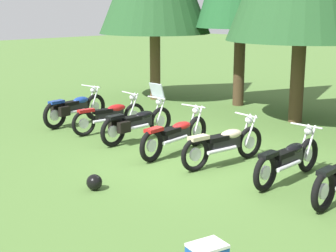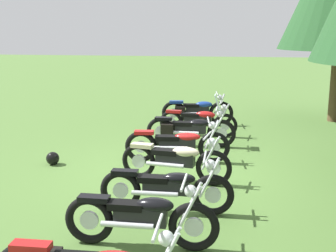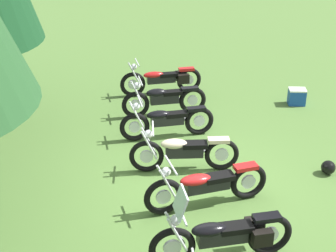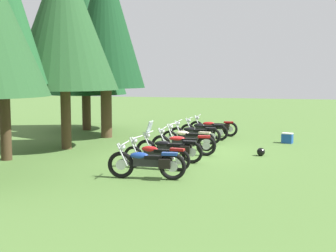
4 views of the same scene
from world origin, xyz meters
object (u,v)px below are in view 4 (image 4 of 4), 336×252
at_px(motorcycle_5, 194,134).
at_px(pine_tree_4, 85,31).
at_px(picnic_cooler, 287,138).
at_px(motorcycle_6, 203,130).
at_px(pine_tree_2, 63,19).
at_px(motorcycle_0, 148,163).
at_px(motorcycle_1, 155,155).
at_px(motorcycle_3, 183,143).
at_px(pine_tree_1, 1,8).
at_px(motorcycle_7, 214,127).
at_px(pine_tree_3, 105,19).
at_px(motorcycle_4, 187,138).
at_px(motorcycle_2, 170,148).
at_px(dropped_helmet, 261,152).

xyz_separation_m(motorcycle_5, pine_tree_4, (3.30, 6.55, 4.72)).
relative_size(motorcycle_5, picnic_cooler, 4.33).
height_order(motorcycle_6, pine_tree_2, pine_tree_2).
height_order(pine_tree_4, picnic_cooler, pine_tree_4).
relative_size(motorcycle_0, motorcycle_1, 1.00).
xyz_separation_m(motorcycle_0, motorcycle_3, (4.05, -0.05, -0.02)).
bearing_deg(motorcycle_6, pine_tree_1, 49.31).
xyz_separation_m(motorcycle_0, motorcycle_5, (6.88, 0.15, -0.03)).
bearing_deg(motorcycle_7, pine_tree_3, 18.89).
xyz_separation_m(motorcycle_4, pine_tree_3, (2.40, 4.44, 4.96)).
relative_size(motorcycle_1, motorcycle_4, 1.00).
relative_size(motorcycle_7, pine_tree_1, 0.30).
height_order(motorcycle_2, motorcycle_7, motorcycle_2).
xyz_separation_m(motorcycle_3, pine_tree_2, (0.18, 4.80, 4.62)).
distance_m(motorcycle_2, dropped_helmet, 3.56).
height_order(motorcycle_0, pine_tree_3, pine_tree_3).
distance_m(motorcycle_0, pine_tree_2, 7.86).
bearing_deg(motorcycle_6, motorcycle_5, 82.24).
bearing_deg(motorcycle_5, motorcycle_3, 92.86).
height_order(motorcycle_0, dropped_helmet, motorcycle_0).
relative_size(motorcycle_1, picnic_cooler, 4.36).
bearing_deg(pine_tree_4, picnic_cooler, -101.22).
relative_size(motorcycle_1, pine_tree_2, 0.29).
distance_m(motorcycle_7, pine_tree_4, 8.42).
bearing_deg(motorcycle_0, picnic_cooler, -120.40).
bearing_deg(motorcycle_5, motorcycle_7, -99.61).
xyz_separation_m(motorcycle_5, motorcycle_7, (2.66, -0.40, -0.00)).
height_order(motorcycle_5, pine_tree_2, pine_tree_2).
bearing_deg(picnic_cooler, pine_tree_3, 92.62).
distance_m(motorcycle_2, motorcycle_4, 2.77).
xyz_separation_m(motorcycle_3, motorcycle_7, (5.49, -0.20, -0.01)).
bearing_deg(motorcycle_0, pine_tree_1, -21.04).
relative_size(motorcycle_5, motorcycle_6, 1.02).
xyz_separation_m(motorcycle_1, dropped_helmet, (3.28, -3.00, -0.30)).
bearing_deg(pine_tree_4, motorcycle_0, -146.65).
height_order(motorcycle_1, motorcycle_7, motorcycle_7).
bearing_deg(motorcycle_4, motorcycle_7, -86.39).
distance_m(motorcycle_7, pine_tree_3, 7.13).
bearing_deg(motorcycle_4, pine_tree_4, -27.97).
bearing_deg(motorcycle_3, motorcycle_4, -90.41).
bearing_deg(motorcycle_1, motorcycle_2, -89.11).
xyz_separation_m(motorcycle_1, motorcycle_6, (6.74, -0.20, 0.01)).
xyz_separation_m(pine_tree_3, dropped_helmet, (-3.09, -7.34, -5.28)).
height_order(motorcycle_2, motorcycle_5, motorcycle_2).
bearing_deg(motorcycle_2, motorcycle_4, -89.90).
bearing_deg(motorcycle_5, motorcycle_1, 88.45).
distance_m(motorcycle_1, picnic_cooler, 7.77).
relative_size(motorcycle_3, motorcycle_4, 1.06).
bearing_deg(pine_tree_2, motorcycle_3, -92.13).
bearing_deg(picnic_cooler, motorcycle_5, 108.04).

